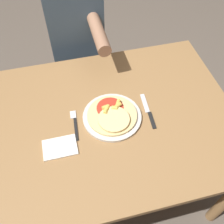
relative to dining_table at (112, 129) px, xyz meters
name	(u,v)px	position (x,y,z in m)	size (l,w,h in m)	color
ground_plane	(112,178)	(0.00, 0.00, -0.63)	(8.00, 8.00, 0.00)	brown
dining_table	(112,129)	(0.00, 0.00, 0.00)	(1.22, 0.94, 0.72)	olive
plate	(112,116)	(0.00, 0.00, 0.10)	(0.29, 0.29, 0.01)	beige
pizza	(112,115)	(0.00, 0.00, 0.12)	(0.24, 0.24, 0.04)	#DBBC7A
fork	(75,123)	(-0.18, 0.01, 0.10)	(0.03, 0.18, 0.00)	black
knife	(148,111)	(0.18, -0.01, 0.10)	(0.03, 0.22, 0.00)	black
napkin	(60,147)	(-0.27, -0.11, 0.10)	(0.15, 0.11, 0.01)	silver
person_diner	(77,39)	(-0.06, 0.67, 0.08)	(0.33, 0.52, 1.23)	#2D2D38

